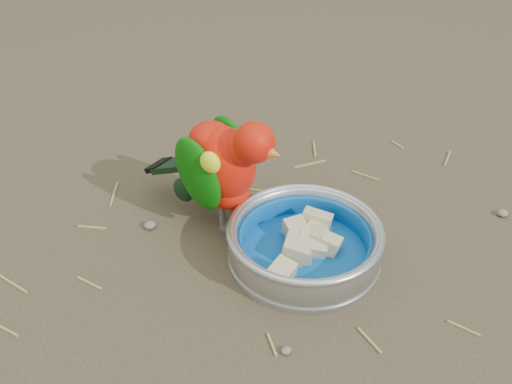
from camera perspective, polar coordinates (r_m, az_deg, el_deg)
ground at (r=0.85m, az=5.93°, el=-7.91°), size 60.00×60.00×0.00m
food_bowl at (r=0.87m, az=4.81°, el=-6.31°), size 0.23×0.23×0.02m
bowl_wall at (r=0.85m, az=4.91°, el=-4.79°), size 0.23×0.23×0.04m
fruit_wedges at (r=0.85m, az=4.89°, el=-5.15°), size 0.14×0.14×0.03m
lory_parrot at (r=0.89m, az=-3.26°, el=1.97°), size 0.19×0.26×0.19m
ground_debris at (r=0.87m, az=3.54°, el=-6.65°), size 0.90×0.80×0.01m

